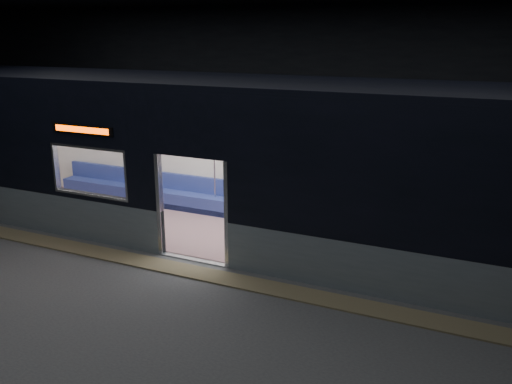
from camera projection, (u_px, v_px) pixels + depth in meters
The scene contains 7 objects.
station_floor at pixel (164, 282), 9.58m from camera, with size 24.00×14.00×0.01m, color #47494C.
station_envelope at pixel (152, 70), 8.54m from camera, with size 24.00×14.00×5.00m.
tactile_strip at pixel (180, 269), 10.05m from camera, with size 22.80×0.50×0.03m, color #8C7F59.
metro_car at pixel (229, 152), 11.27m from camera, with size 18.00×3.04×3.35m.
passenger at pixel (386, 206), 11.18m from camera, with size 0.42×0.69×1.35m.
handbag at pixel (385, 215), 11.01m from camera, with size 0.25×0.22×0.13m, color black.
transit_map at pixel (328, 163), 11.80m from camera, with size 1.07×0.03×0.70m, color white.
Camera 1 is at (5.14, -7.25, 4.24)m, focal length 38.00 mm.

